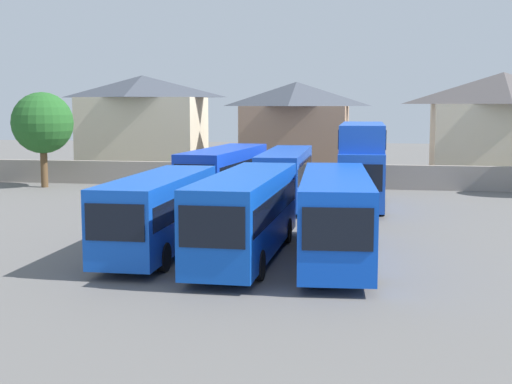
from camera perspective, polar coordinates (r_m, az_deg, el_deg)
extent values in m
plane|color=#605E5B|center=(47.05, 3.06, -0.57)|extent=(140.00, 140.00, 0.00)
cube|color=gray|center=(53.51, 3.88, 1.31)|extent=(56.00, 0.50, 1.80)
cube|color=blue|center=(30.03, -7.71, -1.47)|extent=(2.48, 10.41, 2.90)
cube|color=black|center=(25.10, -11.23, -2.40)|extent=(2.15, 0.09, 1.31)
cube|color=black|center=(29.98, -7.72, -0.81)|extent=(2.51, 9.58, 0.91)
cylinder|color=black|center=(26.90, -7.40, -5.18)|extent=(0.30, 1.10, 1.10)
cylinder|color=black|center=(27.62, -11.88, -4.95)|extent=(0.30, 1.10, 1.10)
cylinder|color=black|center=(33.01, -4.16, -2.87)|extent=(0.30, 1.10, 1.10)
cylinder|color=black|center=(33.60, -7.89, -2.74)|extent=(0.30, 1.10, 1.10)
cube|color=blue|center=(28.74, -0.75, -1.61)|extent=(2.69, 11.57, 3.08)
cube|color=black|center=(23.11, -3.55, -2.82)|extent=(2.21, 0.11, 1.38)
cube|color=black|center=(28.69, -0.76, -0.88)|extent=(2.71, 10.64, 0.97)
cylinder|color=black|center=(25.33, 0.25, -5.89)|extent=(0.32, 1.10, 1.10)
cylinder|color=black|center=(25.83, -4.83, -5.66)|extent=(0.32, 1.10, 1.10)
cylinder|color=black|center=(32.25, 2.51, -3.09)|extent=(0.32, 1.10, 1.10)
cylinder|color=black|center=(32.64, -1.52, -2.96)|extent=(0.32, 1.10, 1.10)
cube|color=blue|center=(28.51, 6.36, -1.70)|extent=(3.37, 11.68, 3.10)
cube|color=black|center=(22.75, 6.55, -2.98)|extent=(2.27, 0.24, 1.39)
cube|color=black|center=(28.46, 6.37, -0.96)|extent=(3.35, 10.76, 0.98)
cylinder|color=black|center=(25.30, 9.12, -5.99)|extent=(0.38, 1.12, 1.10)
cylinder|color=black|center=(25.26, 3.71, -5.94)|extent=(0.38, 1.12, 1.10)
cylinder|color=black|center=(32.29, 8.36, -3.15)|extent=(0.38, 1.12, 1.10)
cylinder|color=black|center=(32.27, 4.15, -3.10)|extent=(0.38, 1.12, 1.10)
cube|color=blue|center=(43.79, -2.50, 1.42)|extent=(3.42, 11.79, 3.17)
cube|color=black|center=(38.21, -4.98, 1.16)|extent=(2.25, 0.25, 1.43)
cube|color=black|center=(43.75, -2.51, 1.92)|extent=(3.39, 10.86, 1.00)
cylinder|color=black|center=(40.19, -2.33, -1.08)|extent=(0.38, 1.12, 1.10)
cylinder|color=black|center=(40.90, -5.50, -0.96)|extent=(0.38, 1.12, 1.10)
cylinder|color=black|center=(47.09, 0.12, 0.12)|extent=(0.38, 1.12, 1.10)
cylinder|color=black|center=(47.71, -2.63, 0.20)|extent=(0.38, 1.12, 1.10)
cube|color=blue|center=(43.90, 2.39, 1.35)|extent=(2.70, 11.94, 3.03)
cube|color=black|center=(37.96, 1.47, 1.01)|extent=(2.12, 0.13, 1.36)
cube|color=black|center=(43.86, 2.39, 1.82)|extent=(2.71, 10.99, 0.95)
cylinder|color=black|center=(40.31, 3.41, -1.06)|extent=(0.33, 1.11, 1.10)
cylinder|color=black|center=(40.55, 0.29, -1.00)|extent=(0.33, 1.11, 1.10)
cylinder|color=black|center=(47.60, 4.16, 0.18)|extent=(0.33, 1.11, 1.10)
cylinder|color=black|center=(47.80, 1.51, 0.22)|extent=(0.33, 1.11, 1.10)
cube|color=blue|center=(43.49, 8.46, 1.33)|extent=(2.70, 10.32, 3.19)
cube|color=black|center=(38.32, 8.42, 1.14)|extent=(2.24, 0.11, 1.43)
cube|color=black|center=(43.45, 8.47, 1.83)|extent=(2.73, 9.50, 1.00)
cube|color=blue|center=(43.58, 8.52, 4.44)|extent=(2.64, 9.81, 1.52)
cube|color=black|center=(43.58, 8.52, 4.44)|extent=(2.73, 9.29, 1.07)
cylinder|color=black|center=(40.50, 10.05, -1.12)|extent=(0.32, 1.10, 1.10)
cylinder|color=black|center=(40.51, 6.74, -1.06)|extent=(0.32, 1.10, 1.10)
cylinder|color=black|center=(46.82, 9.89, -0.02)|extent=(0.32, 1.10, 1.10)
cylinder|color=black|center=(46.83, 7.02, 0.03)|extent=(0.32, 1.10, 1.10)
cube|color=beige|center=(64.00, -9.00, 4.43)|extent=(10.29, 6.50, 6.83)
pyramid|color=#3D424C|center=(63.96, -9.08, 8.34)|extent=(10.80, 6.82, 1.91)
cube|color=#9E7A60|center=(60.87, 3.23, 4.02)|extent=(8.54, 7.92, 6.07)
pyramid|color=#3D424C|center=(60.80, 3.26, 7.84)|extent=(8.97, 8.31, 2.03)
cube|color=beige|center=(61.32, 19.00, 3.76)|extent=(10.89, 6.13, 6.25)
pyramid|color=#514C4C|center=(61.25, 19.17, 7.86)|extent=(11.43, 6.43, 2.54)
cylinder|color=brown|center=(55.92, -16.59, 2.02)|extent=(0.53, 0.53, 3.24)
sphere|color=#235B23|center=(55.75, -16.70, 5.32)|extent=(4.58, 4.58, 4.58)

